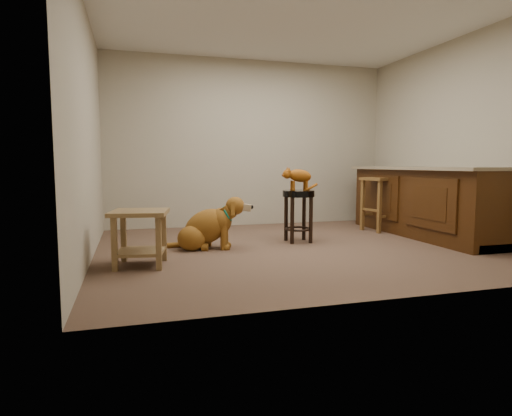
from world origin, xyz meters
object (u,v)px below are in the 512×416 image
object	(u,v)px
side_table	(140,229)
tabby_kitten	(298,176)
wood_stool	(379,203)
golden_retriever	(207,228)
padded_stool	(298,205)

from	to	relation	value
side_table	tabby_kitten	world-z (taller)	tabby_kitten
tabby_kitten	wood_stool	bearing A→B (deg)	21.14
wood_stool	golden_retriever	size ratio (longest dim) A/B	0.81
wood_stool	side_table	xyz separation A→B (m)	(-3.40, -1.27, -0.06)
side_table	wood_stool	bearing A→B (deg)	20.47
wood_stool	tabby_kitten	world-z (taller)	tabby_kitten
padded_stool	side_table	bearing A→B (deg)	-158.43
golden_retriever	tabby_kitten	world-z (taller)	tabby_kitten
padded_stool	wood_stool	world-z (taller)	wood_stool
golden_retriever	tabby_kitten	bearing A→B (deg)	22.49
side_table	golden_retriever	xyz separation A→B (m)	(0.76, 0.66, -0.11)
padded_stool	golden_retriever	size ratio (longest dim) A/B	0.67
wood_stool	side_table	world-z (taller)	wood_stool
golden_retriever	tabby_kitten	distance (m)	1.30
padded_stool	tabby_kitten	bearing A→B (deg)	171.96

